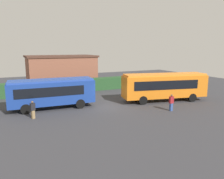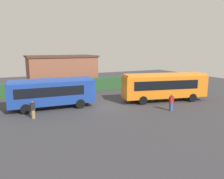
{
  "view_description": "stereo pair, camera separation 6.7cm",
  "coord_description": "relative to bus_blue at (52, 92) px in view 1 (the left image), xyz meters",
  "views": [
    {
      "loc": [
        -9.75,
        -21.39,
        6.28
      ],
      "look_at": [
        0.86,
        0.52,
        1.73
      ],
      "focal_mm": 35.17,
      "sensor_mm": 36.0,
      "label": 1
    },
    {
      "loc": [
        -9.69,
        -21.42,
        6.28
      ],
      "look_at": [
        0.86,
        0.52,
        1.73
      ],
      "focal_mm": 35.17,
      "sensor_mm": 36.0,
      "label": 2
    }
  ],
  "objects": [
    {
      "name": "bus_orange",
      "position": [
        12.84,
        -2.5,
        0.1
      ],
      "size": [
        10.44,
        4.61,
        3.33
      ],
      "rotation": [
        0.0,
        0.0,
        -0.22
      ],
      "color": "orange",
      "rests_on": "ground_plane"
    },
    {
      "name": "ground_plane",
      "position": [
        5.56,
        -1.77,
        -1.8
      ],
      "size": [
        64.0,
        64.0,
        0.0
      ],
      "primitive_type": "plane",
      "color": "#38383D"
    },
    {
      "name": "hedge_row",
      "position": [
        5.56,
        7.86,
        -0.9
      ],
      "size": [
        44.0,
        1.65,
        1.8
      ],
      "primitive_type": "cube",
      "color": "#274E28",
      "rests_on": "ground_plane"
    },
    {
      "name": "person_left",
      "position": [
        -2.31,
        -2.79,
        -0.94
      ],
      "size": [
        0.48,
        0.39,
        1.65
      ],
      "rotation": [
        0.0,
        0.0,
        5.09
      ],
      "color": "olive",
      "rests_on": "ground_plane"
    },
    {
      "name": "person_center",
      "position": [
        10.71,
        -6.26,
        -0.9
      ],
      "size": [
        0.44,
        0.28,
        1.72
      ],
      "rotation": [
        0.0,
        0.0,
        4.65
      ],
      "color": "#334C8C",
      "rests_on": "ground_plane"
    },
    {
      "name": "depot_building",
      "position": [
        4.27,
        14.17,
        0.78
      ],
      "size": [
        11.3,
        6.7,
        5.15
      ],
      "color": "brown",
      "rests_on": "ground_plane"
    },
    {
      "name": "person_right",
      "position": [
        16.05,
        -0.55,
        -0.82
      ],
      "size": [
        0.39,
        0.51,
        1.86
      ],
      "rotation": [
        0.0,
        0.0,
        0.33
      ],
      "color": "maroon",
      "rests_on": "ground_plane"
    },
    {
      "name": "bus_blue",
      "position": [
        0.0,
        0.0,
        0.0
      ],
      "size": [
        8.97,
        3.01,
        3.13
      ],
      "rotation": [
        0.0,
        0.0,
        -0.06
      ],
      "color": "navy",
      "rests_on": "ground_plane"
    }
  ]
}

